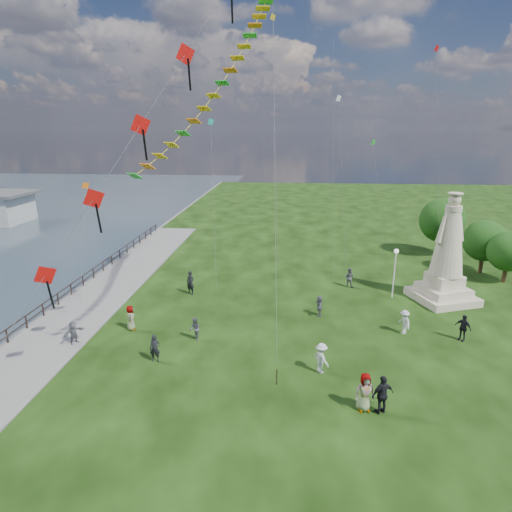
# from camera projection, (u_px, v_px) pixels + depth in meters

# --- Properties ---
(waterfront) EXTENTS (200.00, 200.00, 1.51)m
(waterfront) POSITION_uv_depth(u_px,v_px,m) (51.00, 324.00, 29.36)
(waterfront) COLOR #303B48
(waterfront) RESTS_ON ground
(statue) EXTENTS (5.27, 5.27, 8.39)m
(statue) POSITION_uv_depth(u_px,v_px,m) (447.00, 261.00, 32.46)
(statue) COLOR #C4AC94
(statue) RESTS_ON ground
(lamppost) EXTENTS (0.37, 0.37, 4.01)m
(lamppost) POSITION_uv_depth(u_px,v_px,m) (395.00, 263.00, 33.05)
(lamppost) COLOR silver
(lamppost) RESTS_ON ground
(tree_row) EXTENTS (6.96, 12.21, 6.04)m
(tree_row) POSITION_uv_depth(u_px,v_px,m) (466.00, 232.00, 41.10)
(tree_row) COLOR #382314
(tree_row) RESTS_ON ground
(person_0) EXTENTS (0.64, 0.46, 1.65)m
(person_0) POSITION_uv_depth(u_px,v_px,m) (155.00, 348.00, 24.37)
(person_0) COLOR black
(person_0) RESTS_ON ground
(person_1) EXTENTS (0.76, 0.87, 1.52)m
(person_1) POSITION_uv_depth(u_px,v_px,m) (195.00, 329.00, 26.85)
(person_1) COLOR #595960
(person_1) RESTS_ON ground
(person_2) EXTENTS (1.14, 1.24, 1.73)m
(person_2) POSITION_uv_depth(u_px,v_px,m) (321.00, 358.00, 23.26)
(person_2) COLOR silver
(person_2) RESTS_ON ground
(person_3) EXTENTS (1.28, 0.99, 1.95)m
(person_3) POSITION_uv_depth(u_px,v_px,m) (383.00, 395.00, 19.89)
(person_3) COLOR black
(person_3) RESTS_ON ground
(person_4) EXTENTS (1.04, 0.76, 1.93)m
(person_4) POSITION_uv_depth(u_px,v_px,m) (365.00, 392.00, 20.09)
(person_4) COLOR #595960
(person_4) RESTS_ON ground
(person_5) EXTENTS (1.23, 1.46, 1.47)m
(person_5) POSITION_uv_depth(u_px,v_px,m) (74.00, 334.00, 26.29)
(person_5) COLOR #595960
(person_5) RESTS_ON ground
(person_6) EXTENTS (0.82, 0.68, 1.92)m
(person_6) POSITION_uv_depth(u_px,v_px,m) (190.00, 283.00, 34.33)
(person_6) COLOR black
(person_6) RESTS_ON ground
(person_7) EXTENTS (0.93, 0.74, 1.66)m
(person_7) POSITION_uv_depth(u_px,v_px,m) (349.00, 277.00, 36.01)
(person_7) COLOR #595960
(person_7) RESTS_ON ground
(person_8) EXTENTS (0.89, 1.18, 1.63)m
(person_8) POSITION_uv_depth(u_px,v_px,m) (404.00, 322.00, 27.73)
(person_8) COLOR silver
(person_8) RESTS_ON ground
(person_9) EXTENTS (1.07, 1.10, 1.73)m
(person_9) POSITION_uv_depth(u_px,v_px,m) (463.00, 328.00, 26.82)
(person_9) COLOR black
(person_9) RESTS_ON ground
(person_10) EXTENTS (0.85, 0.97, 1.70)m
(person_10) POSITION_uv_depth(u_px,v_px,m) (131.00, 318.00, 28.24)
(person_10) COLOR #595960
(person_10) RESTS_ON ground
(person_11) EXTENTS (0.68, 1.42, 1.49)m
(person_11) POSITION_uv_depth(u_px,v_px,m) (319.00, 306.00, 30.45)
(person_11) COLOR #595960
(person_11) RESTS_ON ground
(red_kite_train) EXTENTS (11.56, 9.35, 20.30)m
(red_kite_train) POSITION_uv_depth(u_px,v_px,m) (136.00, 135.00, 20.86)
(red_kite_train) COLOR black
(red_kite_train) RESTS_ON ground
(small_kites) EXTENTS (30.96, 16.18, 27.81)m
(small_kites) POSITION_uv_depth(u_px,v_px,m) (304.00, 116.00, 37.86)
(small_kites) COLOR teal
(small_kites) RESTS_ON ground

